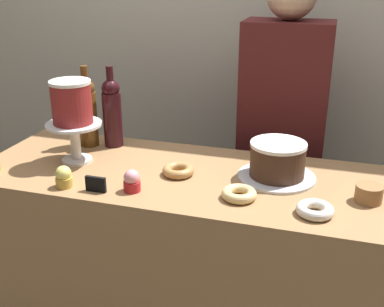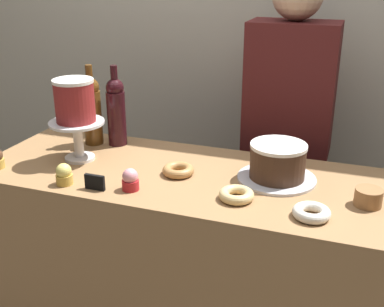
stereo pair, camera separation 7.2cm
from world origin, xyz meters
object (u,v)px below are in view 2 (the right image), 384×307
at_px(price_sign_chalkboard, 95,182).
at_px(donut_glazed, 236,195).
at_px(white_layer_cake, 75,101).
at_px(barista_figure, 285,153).
at_px(cake_stand_pedestal, 78,134).
at_px(cupcake_strawberry, 130,180).
at_px(chocolate_round_cake, 278,161).
at_px(donut_maple, 178,170).
at_px(wine_bottle_dark_red, 116,110).
at_px(cookie_stack, 368,197).
at_px(cupcake_lemon, 64,175).
at_px(donut_sugar, 311,213).
at_px(wine_bottle_amber, 92,110).

bearing_deg(price_sign_chalkboard, donut_glazed, 10.71).
distance_m(white_layer_cake, barista_figure, 0.93).
distance_m(cake_stand_pedestal, cupcake_strawberry, 0.35).
height_order(cake_stand_pedestal, cupcake_strawberry, cake_stand_pedestal).
relative_size(chocolate_round_cake, donut_maple, 1.71).
distance_m(wine_bottle_dark_red, cookie_stack, 1.01).
height_order(cake_stand_pedestal, chocolate_round_cake, cake_stand_pedestal).
height_order(white_layer_cake, donut_maple, white_layer_cake).
bearing_deg(white_layer_cake, barista_figure, 36.96).
relative_size(cupcake_lemon, cookie_stack, 0.88).
xyz_separation_m(donut_sugar, price_sign_chalkboard, (-0.69, -0.05, 0.01)).
height_order(wine_bottle_dark_red, donut_glazed, wine_bottle_dark_red).
bearing_deg(donut_maple, cupcake_lemon, -148.57).
height_order(donut_maple, price_sign_chalkboard, price_sign_chalkboard).
height_order(cake_stand_pedestal, cupcake_lemon, cake_stand_pedestal).
bearing_deg(cupcake_strawberry, cookie_stack, 11.12).
relative_size(wine_bottle_amber, barista_figure, 0.20).
bearing_deg(cake_stand_pedestal, donut_sugar, -10.45).
height_order(white_layer_cake, chocolate_round_cake, white_layer_cake).
distance_m(cake_stand_pedestal, cupcake_lemon, 0.23).
distance_m(donut_glazed, donut_maple, 0.27).
distance_m(cake_stand_pedestal, wine_bottle_dark_red, 0.21).
bearing_deg(cookie_stack, barista_figure, 121.14).
xyz_separation_m(cupcake_lemon, donut_maple, (0.33, 0.20, -0.02)).
xyz_separation_m(donut_glazed, price_sign_chalkboard, (-0.46, -0.09, 0.01)).
height_order(cupcake_lemon, donut_glazed, cupcake_lemon).
bearing_deg(chocolate_round_cake, barista_figure, 94.72).
bearing_deg(chocolate_round_cake, wine_bottle_amber, 172.14).
distance_m(cookie_stack, price_sign_chalkboard, 0.86).
distance_m(wine_bottle_dark_red, wine_bottle_amber, 0.10).
height_order(cupcake_strawberry, donut_sugar, cupcake_strawberry).
xyz_separation_m(chocolate_round_cake, donut_glazed, (-0.09, -0.19, -0.05)).
relative_size(donut_glazed, price_sign_chalkboard, 1.60).
relative_size(cake_stand_pedestal, barista_figure, 0.13).
bearing_deg(wine_bottle_amber, white_layer_cake, -77.36).
relative_size(price_sign_chalkboard, barista_figure, 0.04).
relative_size(cake_stand_pedestal, wine_bottle_dark_red, 0.63).
distance_m(white_layer_cake, cupcake_strawberry, 0.40).
height_order(cake_stand_pedestal, wine_bottle_amber, wine_bottle_amber).
xyz_separation_m(donut_glazed, cookie_stack, (0.39, 0.10, 0.01)).
bearing_deg(cake_stand_pedestal, cookie_stack, -1.54).
distance_m(wine_bottle_dark_red, donut_sugar, 0.91).
distance_m(donut_maple, price_sign_chalkboard, 0.30).
bearing_deg(cake_stand_pedestal, donut_glazed, -10.92).
bearing_deg(cookie_stack, chocolate_round_cake, 162.38).
bearing_deg(white_layer_cake, wine_bottle_dark_red, 73.56).
bearing_deg(cookie_stack, wine_bottle_dark_red, 167.00).
xyz_separation_m(cake_stand_pedestal, chocolate_round_cake, (0.74, 0.07, -0.03)).
height_order(cupcake_strawberry, cookie_stack, cupcake_strawberry).
bearing_deg(cupcake_lemon, wine_bottle_amber, 106.13).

